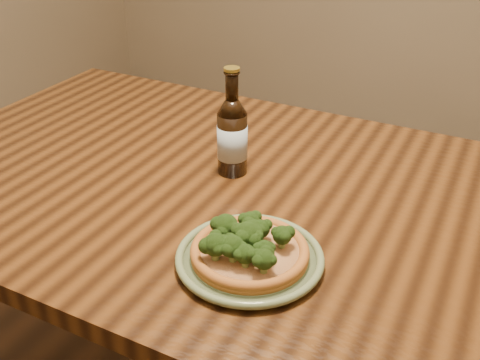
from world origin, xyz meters
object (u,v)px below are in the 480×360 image
at_px(beer_bottle, 232,135).
at_px(plate, 250,258).
at_px(table, 254,227).
at_px(pizza, 249,248).

bearing_deg(beer_bottle, plate, -68.53).
xyz_separation_m(table, pizza, (0.09, -0.22, 0.13)).
distance_m(table, pizza, 0.27).
xyz_separation_m(plate, beer_bottle, (-0.17, 0.27, 0.08)).
height_order(plate, beer_bottle, beer_bottle).
bearing_deg(table, pizza, -66.73).
xyz_separation_m(plate, pizza, (-0.00, -0.00, 0.02)).
height_order(table, beer_bottle, beer_bottle).
bearing_deg(pizza, plate, 61.68).
bearing_deg(plate, table, 113.74).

